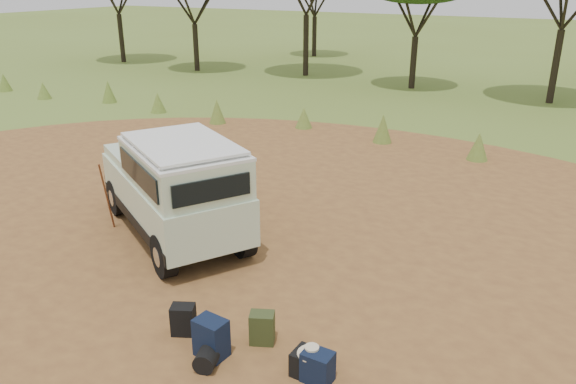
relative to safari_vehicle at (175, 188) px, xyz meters
The scene contains 12 objects.
ground 1.64m from the safari_vehicle, 14.92° to the right, with size 140.00×140.00×0.00m, color olive.
dirt_clearing 1.64m from the safari_vehicle, 14.92° to the right, with size 23.00×23.00×0.01m, color #956331.
grass_fringe 8.47m from the safari_vehicle, 80.79° to the left, with size 36.60×1.60×0.90m.
safari_vehicle is the anchor object (origin of this frame).
walking_staff 1.49m from the safari_vehicle, 160.50° to the right, with size 0.04×0.04×1.52m, color brown.
backpack_black 3.49m from the safari_vehicle, 49.22° to the right, with size 0.34×0.25×0.46m, color black.
backpack_navy 4.09m from the safari_vehicle, 44.07° to the right, with size 0.44×0.31×0.57m, color #101A34.
backpack_olive 4.08m from the safari_vehicle, 33.40° to the right, with size 0.35×0.25×0.48m, color #39441F.
duffel_navy 5.15m from the safari_vehicle, 30.19° to the right, with size 0.39×0.29×0.44m, color #101A34.
hard_case 5.04m from the safari_vehicle, 30.37° to the right, with size 0.49×0.35×0.35m, color black.
stuff_sack 4.37m from the safari_vehicle, 45.63° to the right, with size 0.30×0.30×0.30m, color black.
safari_hat 5.01m from the safari_vehicle, 30.37° to the right, with size 0.38×0.38×0.11m.
Camera 1 is at (5.70, -7.59, 4.92)m, focal length 35.00 mm.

